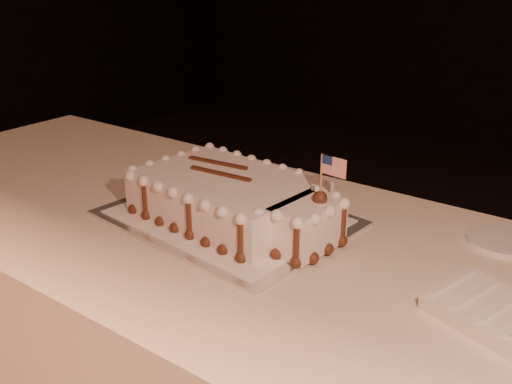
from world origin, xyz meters
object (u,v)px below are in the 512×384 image
Objects in this scene: napkin_stack at (499,314)px; cake_board at (227,218)px; side_plate at (502,241)px; sheet_cake at (236,200)px.

cake_board is at bearing 175.60° from napkin_stack.
napkin_stack is at bearing -76.74° from side_plate.
napkin_stack is 1.70× the size of side_plate.
sheet_cake is at bearing 175.65° from napkin_stack.
cake_board is 0.06m from sheet_cake.
sheet_cake is (0.03, -0.00, 0.05)m from cake_board.
napkin_stack is (0.57, -0.04, -0.04)m from sheet_cake.
cake_board is 0.60m from napkin_stack.
napkin_stack is (0.59, -0.05, 0.01)m from cake_board.
sheet_cake is 0.57m from napkin_stack.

